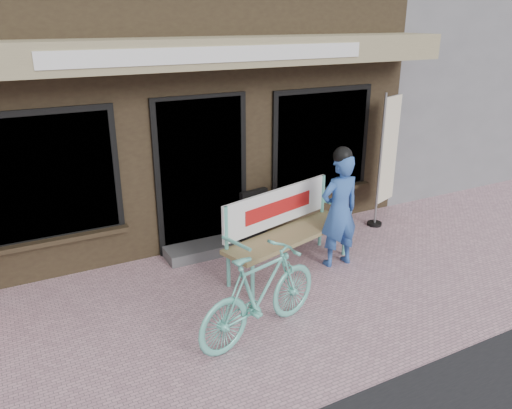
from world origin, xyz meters
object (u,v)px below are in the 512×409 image
bicycle (261,293)px  person (339,208)px  bench (285,224)px  menu_stand (254,219)px  nobori_cream (387,157)px

bicycle → person: bearing=-76.3°
bench → menu_stand: bearing=81.3°
bicycle → menu_stand: bicycle is taller
bench → nobori_cream: bearing=0.2°
nobori_cream → menu_stand: bearing=157.7°
bicycle → bench: bearing=-55.6°
bicycle → nobori_cream: 3.75m
bench → bicycle: bench is taller
bench → person: bearing=-35.8°
bench → menu_stand: 0.74m
bench → menu_stand: (-0.09, 0.71, -0.17)m
bench → menu_stand: bench is taller
bench → nobori_cream: 2.36m
menu_stand → nobori_cream: bearing=-11.7°
bicycle → menu_stand: size_ratio=1.83×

